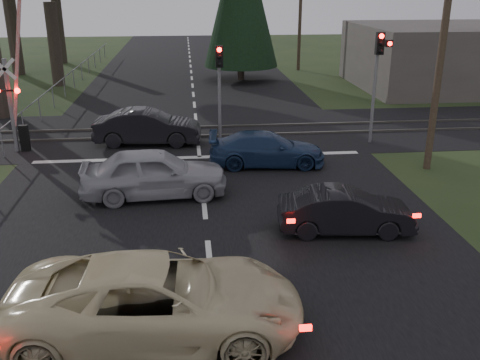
{
  "coord_description": "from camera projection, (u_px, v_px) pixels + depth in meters",
  "views": [
    {
      "loc": [
        -0.44,
        -12.25,
        6.62
      ],
      "look_at": [
        1.0,
        1.97,
        1.3
      ],
      "focal_mm": 40.0,
      "sensor_mm": 36.0,
      "label": 1
    }
  ],
  "objects": [
    {
      "name": "blue_sedan",
      "position": [
        267.0,
        149.0,
        20.32
      ],
      "size": [
        4.51,
        2.12,
        1.27
      ],
      "primitive_type": "imported",
      "rotation": [
        0.0,
        0.0,
        1.49
      ],
      "color": "navy",
      "rests_on": "ground"
    },
    {
      "name": "road",
      "position": [
        198.0,
        144.0,
        23.1
      ],
      "size": [
        14.0,
        100.0,
        0.01
      ],
      "primitive_type": "cube",
      "color": "black",
      "rests_on": "ground"
    },
    {
      "name": "stop_line",
      "position": [
        199.0,
        157.0,
        21.41
      ],
      "size": [
        13.0,
        0.35,
        0.0
      ],
      "primitive_type": "cube",
      "color": "silver",
      "rests_on": "ground"
    },
    {
      "name": "ground",
      "position": [
        209.0,
        255.0,
        13.77
      ],
      "size": [
        120.0,
        120.0,
        0.0
      ],
      "primitive_type": "plane",
      "color": "#223719",
      "rests_on": "ground"
    },
    {
      "name": "traffic_signal_center",
      "position": [
        219.0,
        77.0,
        22.85
      ],
      "size": [
        0.32,
        0.48,
        4.1
      ],
      "color": "slate",
      "rests_on": "ground"
    },
    {
      "name": "dark_car_far",
      "position": [
        148.0,
        127.0,
        22.95
      ],
      "size": [
        4.62,
        1.91,
        1.49
      ],
      "primitive_type": "imported",
      "rotation": [
        0.0,
        0.0,
        1.5
      ],
      "color": "black",
      "rests_on": "ground"
    },
    {
      "name": "dark_hatchback",
      "position": [
        346.0,
        211.0,
        14.86
      ],
      "size": [
        3.85,
        1.66,
        1.23
      ],
      "primitive_type": "imported",
      "rotation": [
        0.0,
        0.0,
        1.47
      ],
      "color": "black",
      "rests_on": "ground"
    },
    {
      "name": "rail_far",
      "position": [
        197.0,
        127.0,
        25.69
      ],
      "size": [
        120.0,
        0.12,
        0.1
      ],
      "primitive_type": "cube",
      "color": "#59544C",
      "rests_on": "ground"
    },
    {
      "name": "traffic_signal_right",
      "position": [
        378.0,
        66.0,
        22.16
      ],
      "size": [
        0.68,
        0.48,
        4.7
      ],
      "color": "slate",
      "rests_on": "ground"
    },
    {
      "name": "utility_pole_near",
      "position": [
        443.0,
        40.0,
        18.52
      ],
      "size": [
        1.8,
        0.26,
        9.0
      ],
      "color": "#4C3D2D",
      "rests_on": "ground"
    },
    {
      "name": "utility_pole_mid",
      "position": [
        300.0,
        8.0,
        40.9
      ],
      "size": [
        1.8,
        0.26,
        9.0
      ],
      "color": "#4C3D2D",
      "rests_on": "ground"
    },
    {
      "name": "silver_car",
      "position": [
        154.0,
        173.0,
        17.29
      ],
      "size": [
        4.79,
        2.14,
        1.6
      ],
      "primitive_type": "imported",
      "rotation": [
        0.0,
        0.0,
        1.63
      ],
      "color": "#9A9BA1",
      "rests_on": "ground"
    },
    {
      "name": "building_right",
      "position": [
        465.0,
        56.0,
        35.29
      ],
      "size": [
        14.0,
        10.0,
        4.0
      ],
      "primitive_type": "cube",
      "color": "#59514C",
      "rests_on": "ground"
    },
    {
      "name": "rail_near",
      "position": [
        197.0,
        136.0,
        24.2
      ],
      "size": [
        120.0,
        0.12,
        0.1
      ],
      "primitive_type": "cube",
      "color": "#59544C",
      "rests_on": "ground"
    },
    {
      "name": "fence_left",
      "position": [
        70.0,
        92.0,
        34.02
      ],
      "size": [
        0.1,
        36.0,
        1.2
      ],
      "primitive_type": null,
      "color": "slate",
      "rests_on": "ground"
    },
    {
      "name": "cream_coupe",
      "position": [
        157.0,
        299.0,
        10.42
      ],
      "size": [
        5.83,
        2.88,
        1.59
      ],
      "primitive_type": "imported",
      "rotation": [
        0.0,
        0.0,
        1.53
      ],
      "color": "beige",
      "rests_on": "ground"
    },
    {
      "name": "crossing_signal",
      "position": [
        16.0,
        102.0,
        21.49
      ],
      "size": [
        1.62,
        0.38,
        6.96
      ],
      "color": "slate",
      "rests_on": "ground"
    },
    {
      "name": "rail_corridor",
      "position": [
        197.0,
        132.0,
        24.96
      ],
      "size": [
        120.0,
        8.0,
        0.01
      ],
      "primitive_type": "cube",
      "color": "black",
      "rests_on": "ground"
    }
  ]
}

